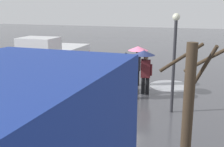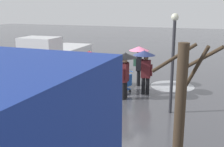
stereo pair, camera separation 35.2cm
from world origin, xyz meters
name	(u,v)px [view 2 (the right image)]	position (x,y,z in m)	size (l,w,h in m)	color
ground_plane	(118,91)	(0.00, 0.00, 0.00)	(90.00, 90.00, 0.00)	#4C4C51
slush_patch_near_cluster	(172,86)	(-2.39, -1.81, 0.00)	(2.29, 2.29, 0.01)	#ADAFB5
slush_patch_under_van	(70,76)	(3.71, -1.73, 0.00)	(1.77, 1.77, 0.01)	#ADAFB5
slush_patch_mid_street	(65,95)	(2.11, 1.58, 0.00)	(2.67, 2.67, 0.01)	#ADAFB5
cargo_van_parked_right	(57,59)	(3.99, -0.85, 1.18)	(2.37, 5.42, 2.60)	white
shopping_cart_vendor	(123,81)	(-0.30, 0.13, 0.57)	(0.78, 0.95, 1.02)	#1951B2
hand_dolly_boxes	(105,81)	(0.54, 0.47, 0.56)	(0.75, 0.85, 1.32)	#515156
pedestrian_pink_side	(125,65)	(-0.68, 1.01, 1.58)	(1.04, 1.04, 2.15)	black
pedestrian_black_side	(139,56)	(-0.67, -1.29, 1.57)	(1.04, 1.04, 2.15)	black
pedestrian_white_side	(88,63)	(1.08, 1.11, 1.57)	(1.04, 1.04, 2.15)	black
pedestrian_far_side	(145,62)	(-1.33, 0.03, 1.57)	(1.04, 1.04, 2.15)	black
bare_tree_near	(181,111)	(-3.77, 6.50, 1.81)	(1.54, 0.94, 3.35)	#423323
street_lamp	(173,54)	(-2.90, 2.03, 2.37)	(0.28, 0.28, 3.86)	#2D2D33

